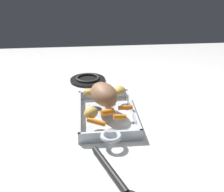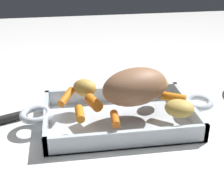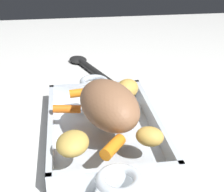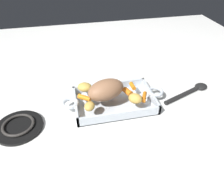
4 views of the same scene
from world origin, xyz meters
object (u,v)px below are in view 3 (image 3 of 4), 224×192
(baby_carrot_long, at_px, (116,86))
(potato_near_roast, at_px, (73,143))
(potato_whole, at_px, (127,89))
(baby_carrot_southeast, at_px, (80,93))
(baby_carrot_northeast, at_px, (112,147))
(pork_roast, at_px, (109,105))
(potato_corner, at_px, (150,136))
(serving_spoon, at_px, (88,67))
(roasting_dish, at_px, (104,128))
(baby_carrot_southwest, at_px, (98,97))
(baby_carrot_center_right, at_px, (67,109))

(baby_carrot_long, xyz_separation_m, potato_near_roast, (0.22, -0.10, 0.01))
(potato_whole, bearing_deg, baby_carrot_southeast, -100.68)
(baby_carrot_northeast, bearing_deg, pork_roast, 175.51)
(pork_roast, relative_size, potato_corner, 3.29)
(pork_roast, distance_m, potato_near_roast, 0.10)
(potato_whole, xyz_separation_m, serving_spoon, (-0.28, -0.06, -0.05))
(baby_carrot_northeast, xyz_separation_m, baby_carrot_long, (-0.23, 0.04, -0.00))
(baby_carrot_northeast, height_order, potato_corner, potato_corner)
(roasting_dish, distance_m, potato_corner, 0.13)
(pork_roast, bearing_deg, potato_near_roast, -41.28)
(baby_carrot_long, xyz_separation_m, serving_spoon, (-0.23, -0.04, -0.04))
(baby_carrot_southwest, bearing_deg, pork_roast, 6.36)
(baby_carrot_long, height_order, potato_corner, potato_corner)
(baby_carrot_southwest, distance_m, baby_carrot_southeast, 0.05)
(baby_carrot_northeast, relative_size, serving_spoon, 0.21)
(baby_carrot_long, height_order, potato_near_roast, potato_near_roast)
(pork_roast, bearing_deg, baby_carrot_southwest, -173.64)
(baby_carrot_center_right, height_order, potato_near_roast, potato_near_roast)
(roasting_dish, xyz_separation_m, potato_corner, (0.11, 0.06, 0.04))
(roasting_dish, relative_size, potato_whole, 7.65)
(roasting_dish, bearing_deg, potato_corner, 29.88)
(baby_carrot_southwest, xyz_separation_m, baby_carrot_southeast, (-0.03, -0.03, -0.00))
(potato_corner, xyz_separation_m, potato_whole, (-0.18, -0.00, 0.00))
(baby_carrot_northeast, distance_m, baby_carrot_long, 0.23)
(baby_carrot_long, bearing_deg, potato_whole, 20.48)
(potato_corner, bearing_deg, baby_carrot_northeast, -78.78)
(roasting_dish, bearing_deg, serving_spoon, -179.84)
(pork_roast, height_order, baby_carrot_southwest, pork_roast)
(roasting_dish, xyz_separation_m, pork_roast, (0.03, 0.01, 0.07))
(potato_whole, bearing_deg, baby_carrot_center_right, -68.78)
(roasting_dish, distance_m, baby_carrot_southwest, 0.07)
(baby_carrot_center_right, xyz_separation_m, potato_corner, (0.13, 0.13, 0.01))
(baby_carrot_long, bearing_deg, baby_carrot_northeast, -10.61)
(baby_carrot_long, distance_m, serving_spoon, 0.24)
(baby_carrot_southeast, relative_size, potato_near_roast, 0.73)
(pork_roast, relative_size, potato_whole, 2.69)
(pork_roast, distance_m, baby_carrot_northeast, 0.09)
(baby_carrot_long, relative_size, baby_carrot_center_right, 1.17)
(baby_carrot_southwest, bearing_deg, baby_carrot_long, 140.18)
(potato_corner, relative_size, potato_near_roast, 0.77)
(potato_corner, distance_m, potato_whole, 0.18)
(baby_carrot_southeast, bearing_deg, potato_near_roast, -6.67)
(roasting_dish, distance_m, potato_near_roast, 0.13)
(serving_spoon, bearing_deg, baby_carrot_long, 169.93)
(baby_carrot_southeast, relative_size, serving_spoon, 0.17)
(baby_carrot_long, height_order, potato_whole, potato_whole)
(pork_roast, height_order, baby_carrot_center_right, pork_roast)
(baby_carrot_center_right, distance_m, potato_whole, 0.13)
(baby_carrot_southeast, xyz_separation_m, serving_spoon, (-0.26, 0.04, -0.04))
(baby_carrot_northeast, height_order, baby_carrot_center_right, baby_carrot_northeast)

